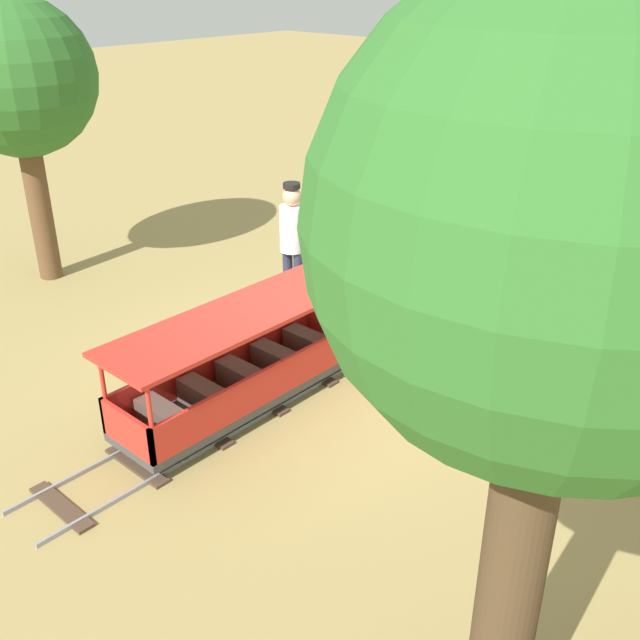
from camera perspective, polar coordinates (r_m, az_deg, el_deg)
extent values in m
plane|color=#A38C51|center=(7.76, -0.23, -3.76)|extent=(60.00, 60.00, 0.00)
cube|color=gray|center=(7.81, -2.39, -3.41)|extent=(0.03, 6.40, 0.04)
cube|color=gray|center=(7.50, 0.43, -4.72)|extent=(0.03, 6.40, 0.04)
cube|color=#4C3828|center=(6.27, -19.59, -13.62)|extent=(0.76, 0.14, 0.03)
cube|color=#4C3828|center=(6.53, -14.15, -10.98)|extent=(0.76, 0.14, 0.03)
cube|color=#4C3828|center=(6.85, -9.25, -8.49)|extent=(0.76, 0.14, 0.03)
cube|color=#4C3828|center=(7.23, -4.88, -6.18)|extent=(0.76, 0.14, 0.03)
cube|color=#4C3828|center=(7.66, -1.01, -4.08)|extent=(0.76, 0.14, 0.03)
cube|color=#4C3828|center=(8.12, 2.42, -2.20)|extent=(0.76, 0.14, 0.03)
cube|color=#4C3828|center=(8.62, 5.47, -0.53)|extent=(0.76, 0.14, 0.03)
cube|color=#4C3828|center=(9.15, 8.16, 0.96)|extent=(0.76, 0.14, 0.03)
cube|color=#4C3828|center=(9.70, 10.56, 2.29)|extent=(0.76, 0.14, 0.03)
cube|color=black|center=(8.45, 5.02, 0.38)|extent=(0.64, 1.40, 0.10)
cylinder|color=black|center=(8.45, 5.94, 2.95)|extent=(0.44, 0.85, 0.44)
cylinder|color=#B7932D|center=(8.77, 7.61, 3.75)|extent=(0.37, 0.02, 0.37)
cylinder|color=black|center=(8.55, 7.24, 5.58)|extent=(0.12, 0.12, 0.23)
sphere|color=#B7932D|center=(8.31, 5.82, 4.56)|extent=(0.16, 0.16, 0.16)
cube|color=black|center=(7.97, 3.02, 1.38)|extent=(0.64, 0.45, 0.55)
cube|color=black|center=(7.85, 3.07, 3.33)|extent=(0.72, 0.53, 0.04)
sphere|color=#F2EAB2|center=(8.70, 7.82, 5.39)|extent=(0.10, 0.10, 0.10)
cylinder|color=#2D2D2D|center=(8.84, 5.08, 1.54)|extent=(0.05, 0.32, 0.32)
cylinder|color=#2D2D2D|center=(8.57, 7.81, 0.57)|extent=(0.05, 0.32, 0.32)
cylinder|color=#2D2D2D|center=(8.35, 2.15, 0.06)|extent=(0.05, 0.32, 0.32)
cylinder|color=#2D2D2D|center=(8.06, 4.95, -1.03)|extent=(0.05, 0.32, 0.32)
cube|color=#3F3F3F|center=(7.04, -6.06, -5.65)|extent=(0.72, 2.60, 0.08)
cube|color=red|center=(7.15, -7.96, -3.20)|extent=(0.04, 2.60, 0.35)
cube|color=red|center=(6.71, -4.19, -5.13)|extent=(0.04, 2.60, 0.35)
cube|color=red|center=(7.72, 0.90, -0.59)|extent=(0.72, 0.04, 0.35)
cube|color=red|center=(6.29, -14.87, -8.39)|extent=(0.72, 0.04, 0.35)
cylinder|color=red|center=(7.81, -1.04, 1.37)|extent=(0.04, 0.04, 0.75)
cylinder|color=red|center=(7.42, 2.65, -0.06)|extent=(0.04, 0.04, 0.75)
cylinder|color=red|center=(6.44, -16.50, -5.63)|extent=(0.04, 0.04, 0.75)
cylinder|color=red|center=(5.96, -13.07, -7.97)|extent=(0.04, 0.04, 0.75)
cube|color=red|center=(6.65, -6.38, 0.29)|extent=(0.82, 2.70, 0.04)
cube|color=brown|center=(6.48, -12.19, -7.54)|extent=(0.56, 0.20, 0.24)
cube|color=brown|center=(6.71, -9.04, -5.99)|extent=(0.56, 0.20, 0.24)
cube|color=brown|center=(6.95, -6.12, -4.53)|extent=(0.56, 0.20, 0.24)
cube|color=brown|center=(7.22, -3.42, -3.16)|extent=(0.56, 0.20, 0.24)
cube|color=brown|center=(7.51, -0.92, -1.89)|extent=(0.56, 0.20, 0.24)
cylinder|color=#262626|center=(7.75, -2.36, -2.48)|extent=(0.04, 0.24, 0.24)
cylinder|color=#262626|center=(7.44, 0.49, -3.77)|extent=(0.04, 0.24, 0.24)
cylinder|color=#262626|center=(6.77, -13.29, -7.91)|extent=(0.04, 0.24, 0.24)
cylinder|color=#262626|center=(6.41, -10.57, -9.74)|extent=(0.04, 0.24, 0.24)
cylinder|color=#282D47|center=(8.90, -2.52, 3.19)|extent=(0.12, 0.12, 0.80)
cylinder|color=#282D47|center=(8.78, -1.68, 2.88)|extent=(0.12, 0.12, 0.80)
cylinder|color=white|center=(8.60, -2.18, 7.18)|extent=(0.30, 0.30, 0.55)
sphere|color=tan|center=(8.48, -2.22, 9.64)|extent=(0.22, 0.22, 0.22)
cylinder|color=black|center=(8.44, -2.24, 10.48)|extent=(0.20, 0.20, 0.06)
cube|color=olive|center=(7.16, 19.61, -4.33)|extent=(1.35, 0.86, 0.06)
cube|color=olive|center=(6.95, 18.79, -3.26)|extent=(1.22, 0.53, 0.40)
cube|color=#333333|center=(7.61, 16.46, -3.78)|extent=(0.20, 0.33, 0.42)
cube|color=#333333|center=(6.95, 22.57, -7.91)|extent=(0.20, 0.33, 0.42)
cylinder|color=brown|center=(10.36, -21.09, 8.20)|extent=(0.30, 0.30, 1.95)
sphere|color=#2D6B28|center=(10.02, -22.66, 17.18)|extent=(1.93, 1.93, 1.93)
cylinder|color=#4C3823|center=(3.91, 14.66, -19.38)|extent=(0.32, 0.32, 2.28)
sphere|color=#2D6B28|center=(2.92, 18.77, 7.20)|extent=(2.04, 2.04, 2.04)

